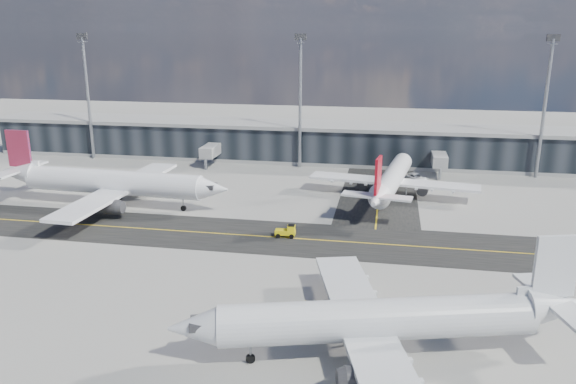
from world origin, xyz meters
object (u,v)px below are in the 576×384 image
airliner_near (383,320)px  service_van (416,178)px  airliner_redtail (392,179)px  baggage_tug (287,231)px  airliner_af (110,182)px

airliner_near → service_van: size_ratio=6.95×
airliner_redtail → baggage_tug: airliner_redtail is taller
airliner_af → airliner_redtail: (48.27, 13.34, -0.61)m
airliner_near → baggage_tug: airliner_near is taller
baggage_tug → service_van: size_ratio=0.55×
airliner_af → baggage_tug: bearing=76.3°
baggage_tug → airliner_af: bearing=-110.1°
airliner_redtail → service_van: bearing=77.5°
airliner_redtail → service_van: 13.98m
service_van → baggage_tug: bearing=-158.8°
airliner_near → baggage_tug: size_ratio=12.62×
baggage_tug → service_van: baggage_tug is taller
baggage_tug → airliner_redtail: bearing=143.1°
service_van → airliner_near: bearing=-134.4°
airliner_near → service_van: 65.79m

